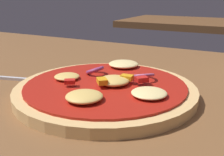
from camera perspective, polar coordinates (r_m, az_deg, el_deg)
name	(u,v)px	position (r m, az deg, el deg)	size (l,w,h in m)	color
dining_table	(91,112)	(0.38, -4.37, -7.13)	(1.36, 0.84, 0.03)	brown
pizza	(106,88)	(0.39, -1.22, -2.17)	(0.26, 0.26, 0.03)	tan
fork	(18,79)	(0.48, -19.20, -0.20)	(0.15, 0.05, 0.01)	silver
background_table	(186,23)	(1.56, 15.34, 11.12)	(0.66, 0.47, 0.03)	brown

